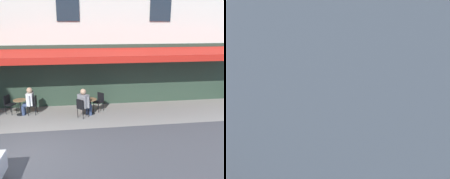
{
  "view_description": "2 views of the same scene",
  "coord_description": "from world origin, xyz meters",
  "views": [
    {
      "loc": [
        -2.06,
        7.61,
        4.24
      ],
      "look_at": [
        -3.69,
        -3.95,
        1.07
      ],
      "focal_mm": 39.08,
      "sensor_mm": 36.0,
      "label": 1
    },
    {
      "loc": [
        -14.62,
        -12.27,
        6.63
      ],
      "look_at": [
        -4.1,
        -2.79,
        0.83
      ],
      "focal_mm": 26.77,
      "sensor_mm": 36.0,
      "label": 2
    }
  ],
  "objects": [
    {
      "name": "cafe_chair_black_back_row",
      "position": [
        -2.15,
        -3.06,
        0.55
      ],
      "size": [
        0.57,
        0.57,
        0.91
      ],
      "color": "black",
      "rests_on": "ground_plane"
    },
    {
      "name": "seated_companion_in_grey",
      "position": [
        -2.3,
        -3.22,
        0.72
      ],
      "size": [
        0.68,
        0.68,
        1.37
      ],
      "color": "navy",
      "rests_on": "ground_plane"
    },
    {
      "name": "ground_plane",
      "position": [
        0.0,
        0.0,
        0.0
      ],
      "size": [
        70.0,
        70.0,
        0.0
      ],
      "primitive_type": "plane",
      "color": "#4C4C51"
    },
    {
      "name": "cafe_chair_black_corner_right",
      "position": [
        1.31,
        -4.14,
        0.55
      ],
      "size": [
        0.53,
        0.53,
        0.91
      ],
      "color": "black",
      "rests_on": "ground_plane"
    },
    {
      "name": "cafe_table_streetside",
      "position": [
        0.74,
        -3.88,
        0.49
      ],
      "size": [
        0.6,
        0.6,
        0.75
      ],
      "color": "black",
      "rests_on": "ground_plane"
    },
    {
      "name": "seated_patron_in_white",
      "position": [
        0.32,
        -3.86,
        0.71
      ],
      "size": [
        0.58,
        0.69,
        1.34
      ],
      "color": "navy",
      "rests_on": "ground_plane"
    },
    {
      "name": "cafe_table_mid_terrace",
      "position": [
        -2.59,
        -3.51,
        0.49
      ],
      "size": [
        0.6,
        0.6,
        0.75
      ],
      "color": "black",
      "rests_on": "ground_plane"
    },
    {
      "name": "cafe_chair_black_under_awning",
      "position": [
        -3.06,
        -3.94,
        0.55
      ],
      "size": [
        0.57,
        0.57,
        0.91
      ],
      "color": "black",
      "rests_on": "ground_plane"
    },
    {
      "name": "cafe_chair_black_facing_street",
      "position": [
        0.11,
        -3.85,
        0.55
      ],
      "size": [
        0.42,
        0.42,
        0.91
      ],
      "color": "black",
      "rests_on": "ground_plane"
    },
    {
      "name": "sidewalk_cafe_terrace",
      "position": [
        -3.25,
        -3.4,
        0.0
      ],
      "size": [
        20.5,
        3.2,
        0.01
      ],
      "primitive_type": "cube",
      "color": "gray",
      "rests_on": "ground_plane"
    }
  ]
}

